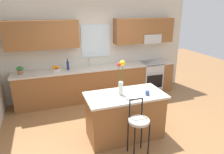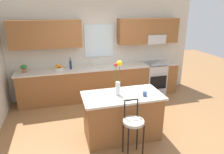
% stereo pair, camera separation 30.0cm
% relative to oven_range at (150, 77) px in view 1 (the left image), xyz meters
% --- Properties ---
extents(ground_plane, '(14.00, 14.00, 0.00)m').
position_rel_oven_range_xyz_m(ground_plane, '(-1.61, -1.68, -0.46)').
color(ground_plane, olive).
extents(back_wall_assembly, '(5.60, 0.50, 2.70)m').
position_rel_oven_range_xyz_m(back_wall_assembly, '(-1.58, 0.31, 1.05)').
color(back_wall_assembly, beige).
rests_on(back_wall_assembly, ground).
extents(counter_run, '(4.56, 0.64, 0.92)m').
position_rel_oven_range_xyz_m(counter_run, '(-1.62, 0.02, 0.01)').
color(counter_run, brown).
rests_on(counter_run, ground).
extents(sink_faucet, '(0.02, 0.13, 0.23)m').
position_rel_oven_range_xyz_m(sink_faucet, '(-1.86, 0.17, 0.60)').
color(sink_faucet, '#B7BABC').
rests_on(sink_faucet, counter_run).
extents(oven_range, '(0.60, 0.64, 0.92)m').
position_rel_oven_range_xyz_m(oven_range, '(0.00, 0.00, 0.00)').
color(oven_range, '#B7BABC').
rests_on(oven_range, ground).
extents(kitchen_island, '(1.53, 0.78, 0.92)m').
position_rel_oven_range_xyz_m(kitchen_island, '(-1.65, -1.96, 0.00)').
color(kitchen_island, brown).
rests_on(kitchen_island, ground).
extents(bar_stool_near, '(0.36, 0.36, 1.04)m').
position_rel_oven_range_xyz_m(bar_stool_near, '(-1.65, -2.56, 0.18)').
color(bar_stool_near, black).
rests_on(bar_stool_near, ground).
extents(flower_vase, '(0.15, 0.10, 0.67)m').
position_rel_oven_range_xyz_m(flower_vase, '(-1.73, -1.93, 0.79)').
color(flower_vase, silver).
rests_on(flower_vase, kitchen_island).
extents(mug_ceramic, '(0.08, 0.08, 0.09)m').
position_rel_oven_range_xyz_m(mug_ceramic, '(-1.26, -2.12, 0.51)').
color(mug_ceramic, '#33518C').
rests_on(mug_ceramic, kitchen_island).
extents(fruit_bowl_oranges, '(0.24, 0.24, 0.16)m').
position_rel_oven_range_xyz_m(fruit_bowl_oranges, '(-2.78, 0.03, 0.52)').
color(fruit_bowl_oranges, silver).
rests_on(fruit_bowl_oranges, counter_run).
extents(bottle_olive_oil, '(0.06, 0.06, 0.31)m').
position_rel_oven_range_xyz_m(bottle_olive_oil, '(-2.47, 0.02, 0.58)').
color(bottle_olive_oil, navy).
rests_on(bottle_olive_oil, counter_run).
extents(potted_plant_small, '(0.18, 0.12, 0.21)m').
position_rel_oven_range_xyz_m(potted_plant_small, '(-3.63, 0.02, 0.58)').
color(potted_plant_small, '#9E5B3D').
rests_on(potted_plant_small, counter_run).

